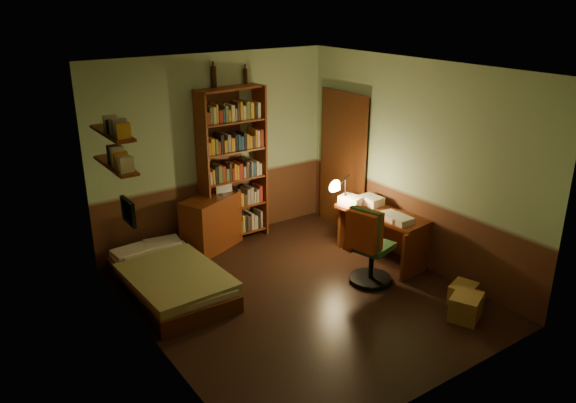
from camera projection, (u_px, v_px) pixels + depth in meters
floor at (300, 297)px, 6.55m from camera, size 3.50×4.00×0.02m
ceiling at (302, 68)px, 5.63m from camera, size 3.50×4.00×0.02m
wall_back at (214, 151)px, 7.63m from camera, size 3.50×0.02×2.60m
wall_left at (146, 227)px, 5.15m from camera, size 0.02×4.00×2.60m
wall_right at (415, 164)px, 7.03m from camera, size 0.02×4.00×2.60m
wall_front at (447, 259)px, 4.54m from camera, size 3.50×0.02×2.60m
doorway at (344, 163)px, 8.11m from camera, size 0.06×0.90×2.00m
door_trim at (342, 164)px, 8.09m from camera, size 0.02×0.98×2.08m
bed at (170, 271)px, 6.56m from camera, size 0.97×1.78×0.52m
dresser at (211, 223)px, 7.65m from camera, size 0.94×0.72×0.75m
mini_stereo at (221, 186)px, 7.72m from camera, size 0.26×0.21×0.14m
bookshelf at (233, 166)px, 7.69m from camera, size 0.95×0.39×2.16m
bottle_left at (214, 77)px, 7.25m from camera, size 0.10×0.10×0.27m
bottle_right at (245, 76)px, 7.52m from camera, size 0.06×0.06×0.21m
desk at (381, 236)px, 7.34m from camera, size 0.65×1.28×0.66m
paper_stack at (351, 200)px, 7.48m from camera, size 0.30×0.34×0.12m
desk_lamp at (345, 184)px, 7.42m from camera, size 0.20×0.20×0.56m
office_chair at (372, 243)px, 6.69m from camera, size 0.62×0.58×1.04m
red_jacket at (346, 182)px, 6.47m from camera, size 0.22×0.39×0.46m
wall_shelf_lower at (116, 165)px, 5.95m from camera, size 0.20×0.90×0.03m
wall_shelf_upper at (112, 133)px, 5.83m from camera, size 0.20×0.90×0.03m
framed_picture at (128, 212)px, 5.65m from camera, size 0.04×0.32×0.26m
cardboard_box_a at (466, 307)px, 6.06m from camera, size 0.45×0.42×0.27m
cardboard_box_b at (463, 293)px, 6.38m from camera, size 0.38×0.35×0.22m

